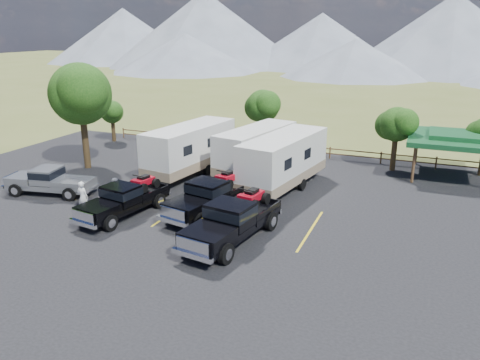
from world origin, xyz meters
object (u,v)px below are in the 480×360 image
at_px(rig_left, 125,199).
at_px(trailer_left, 190,149).
at_px(trailer_right, 284,161).
at_px(trailer_center, 256,150).
at_px(pavilion, 456,139).
at_px(person_b, 117,194).
at_px(tree_big_nw, 80,94).
at_px(rig_right, 233,220).
at_px(pickup_silver, 50,181).
at_px(person_a, 83,197).
at_px(rig_center, 210,195).

height_order(rig_left, trailer_left, trailer_left).
bearing_deg(trailer_right, trailer_center, 148.25).
distance_m(pavilion, person_b, 23.20).
bearing_deg(pavilion, tree_big_nw, -162.66).
relative_size(tree_big_nw, rig_right, 1.12).
height_order(rig_left, pickup_silver, rig_left).
bearing_deg(pickup_silver, rig_left, 69.76).
relative_size(rig_right, person_a, 3.76).
xyz_separation_m(tree_big_nw, person_b, (7.35, -6.31, -4.61)).
xyz_separation_m(rig_left, person_b, (-0.93, 0.54, -0.02)).
xyz_separation_m(pavilion, trailer_center, (-13.17, -4.55, -1.01)).
relative_size(rig_center, pickup_silver, 1.12).
bearing_deg(tree_big_nw, pavilion, 17.34).
distance_m(trailer_right, person_b, 10.72).
bearing_deg(rig_left, tree_big_nw, 149.57).
xyz_separation_m(trailer_left, person_b, (-0.65, -7.91, -0.88)).
relative_size(rig_left, rig_center, 0.92).
height_order(rig_left, rig_center, rig_center).
bearing_deg(tree_big_nw, pickup_silver, -72.23).
xyz_separation_m(trailer_left, trailer_center, (4.38, 1.83, -0.09)).
xyz_separation_m(trailer_center, trailer_right, (2.81, -2.49, 0.10)).
xyz_separation_m(rig_right, person_a, (-9.37, 0.13, -0.15)).
height_order(trailer_left, person_a, trailer_left).
distance_m(pavilion, rig_right, 18.75).
relative_size(trailer_center, trailer_right, 0.94).
bearing_deg(person_a, trailer_left, -103.07).
bearing_deg(person_a, trailer_right, -137.80).
xyz_separation_m(trailer_center, person_b, (-5.03, -9.73, -0.79)).
height_order(rig_left, person_b, rig_left).
xyz_separation_m(tree_big_nw, rig_right, (15.23, -7.60, -4.47)).
xyz_separation_m(trailer_right, person_b, (-7.85, -7.24, -0.89)).
xyz_separation_m(rig_left, rig_right, (6.96, -0.76, 0.12)).
distance_m(tree_big_nw, pickup_silver, 7.62).
xyz_separation_m(rig_center, rig_right, (2.64, -2.88, 0.05)).
bearing_deg(pavilion, rig_left, -139.37).
bearing_deg(person_b, trailer_center, 26.71).
xyz_separation_m(rig_right, person_b, (-7.89, 1.30, -0.14)).
xyz_separation_m(rig_left, rig_center, (4.32, 2.12, 0.07)).
bearing_deg(rig_right, pickup_silver, -178.82).
height_order(pavilion, trailer_left, trailer_left).
bearing_deg(pickup_silver, trailer_center, 120.52).
height_order(tree_big_nw, rig_left, tree_big_nw).
height_order(pavilion, trailer_right, trailer_right).
height_order(pavilion, rig_left, pavilion).
relative_size(pavilion, trailer_center, 0.65).
relative_size(pickup_silver, person_b, 3.16).
relative_size(rig_left, person_a, 3.34).
xyz_separation_m(pickup_silver, person_a, (4.02, -1.73, 0.04)).
relative_size(rig_left, trailer_left, 0.61).
bearing_deg(person_a, tree_big_nw, -51.68).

